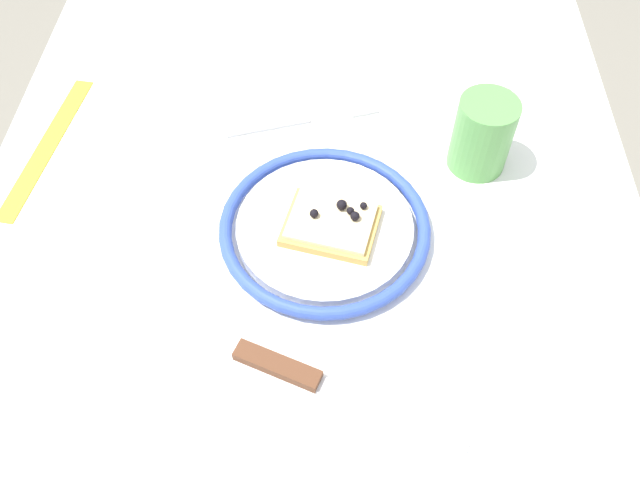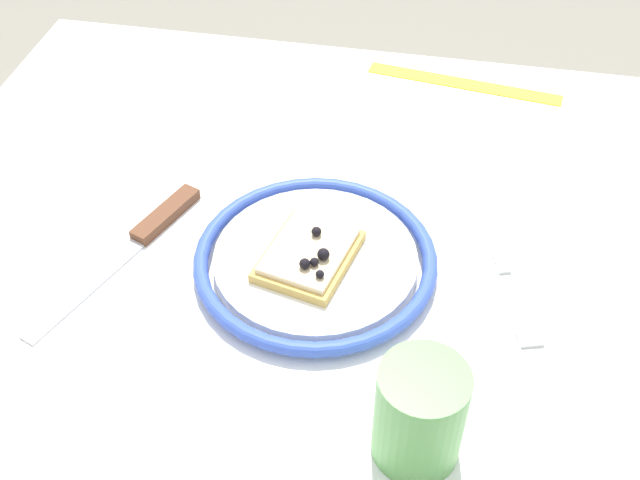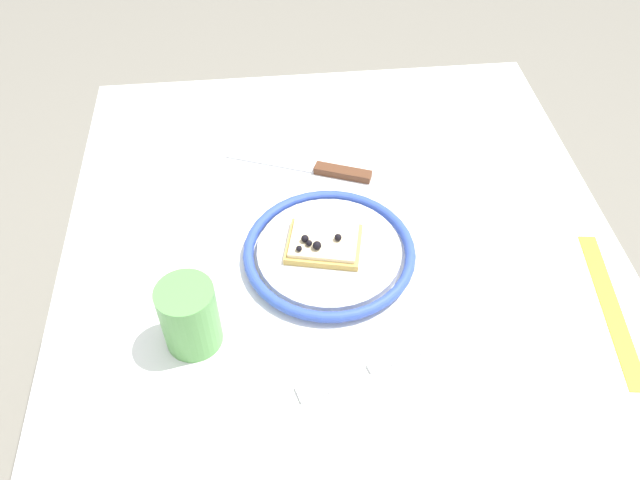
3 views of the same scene
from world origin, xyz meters
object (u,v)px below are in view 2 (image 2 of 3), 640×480
dining_table (353,320)px  fork (503,268)px  knife (145,233)px  cup (420,414)px  pizza_slice_near (309,254)px  measuring_tape (464,84)px  plate (315,260)px

dining_table → fork: 0.18m
knife → fork: 0.36m
knife → cup: bearing=147.1°
dining_table → pizza_slice_near: 0.13m
measuring_tape → dining_table: bearing=83.1°
knife → cup: cup is taller
measuring_tape → plate: bearing=78.5°
dining_table → cup: (-0.08, 0.20, 0.14)m
pizza_slice_near → measuring_tape: 0.39m
fork → cup: size_ratio=2.06×
knife → fork: (-0.36, -0.02, -0.00)m
plate → cup: (-0.12, 0.18, 0.04)m
pizza_slice_near → cup: 0.21m
dining_table → plate: bearing=29.5°
cup → measuring_tape: (-0.01, -0.54, -0.05)m
plate → pizza_slice_near: 0.02m
pizza_slice_near → dining_table: bearing=-146.0°
plate → pizza_slice_near: size_ratio=2.06×
dining_table → plate: size_ratio=4.14×
knife → measuring_tape: (-0.30, -0.34, -0.00)m
dining_table → knife: size_ratio=4.28×
dining_table → plate: (0.04, 0.02, 0.11)m
fork → cup: cup is taller
dining_table → fork: size_ratio=5.00×
dining_table → cup: bearing=111.5°
knife → measuring_tape: 0.46m
measuring_tape → fork: bearing=107.9°
pizza_slice_near → knife: size_ratio=0.50×
plate → pizza_slice_near: pizza_slice_near is taller
pizza_slice_near → cup: (-0.12, 0.17, 0.02)m
pizza_slice_near → cup: size_ratio=1.21×
dining_table → fork: bearing=-175.3°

